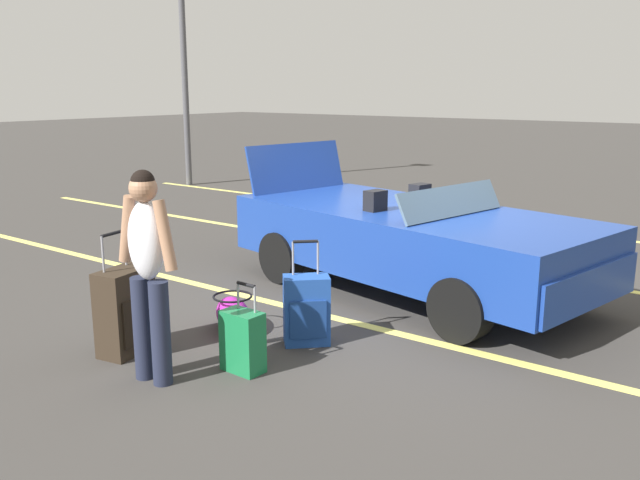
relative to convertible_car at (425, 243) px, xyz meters
The scene contains 11 objects.
ground_plane 0.62m from the convertible_car, 168.65° to the left, with size 80.00×80.00×0.00m, color #383533.
lot_line_near 1.33m from the convertible_car, 99.39° to the right, with size 18.00×0.12×0.01m, color #EAE066.
lot_line_mid 1.65m from the convertible_car, 97.27° to the left, with size 18.00×0.12×0.01m, color #EAE066.
lot_line_far 4.27m from the convertible_car, 92.64° to the left, with size 18.00×0.12×0.01m, color #EAE066.
convertible_car is the anchor object (origin of this frame).
suitcase_large_black 3.23m from the convertible_car, 113.54° to the right, with size 0.37×0.52×1.06m.
suitcase_medium_bright 1.90m from the convertible_car, 95.34° to the right, with size 0.45×0.45×0.93m.
suitcase_small_carryon 2.68m from the convertible_car, 94.78° to the right, with size 0.35×0.21×0.73m.
duffel_bag 2.26m from the convertible_car, 114.97° to the right, with size 0.70×0.61×0.34m.
traveler_person 3.28m from the convertible_car, 101.57° to the right, with size 0.60×0.23×1.65m.
parking_lamp_post 10.01m from the convertible_car, 152.70° to the left, with size 0.50×0.24×6.19m.
Camera 1 is at (3.48, -6.37, 2.24)m, focal length 37.66 mm.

